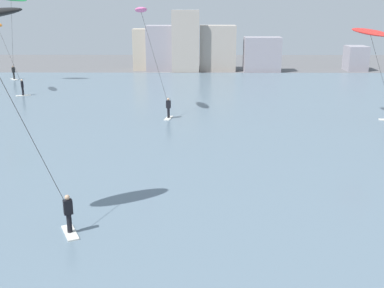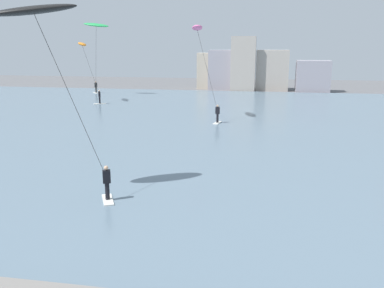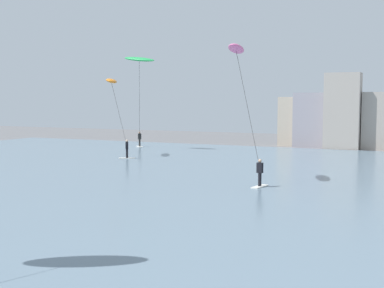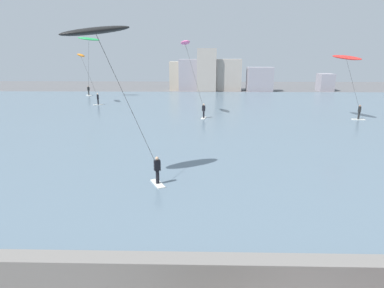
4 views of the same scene
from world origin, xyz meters
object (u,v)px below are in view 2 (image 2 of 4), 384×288
object	(u,v)px
kitesurfer_black	(39,24)
kitesurfer_green	(96,31)
kitesurfer_pink	(200,38)
kitesurfer_orange	(84,50)

from	to	relation	value
kitesurfer_black	kitesurfer_green	xyz separation A→B (m)	(-12.40, 35.88, 0.74)
kitesurfer_black	kitesurfer_pink	world-z (taller)	kitesurfer_black
kitesurfer_black	kitesurfer_orange	size ratio (longest dim) A/B	1.22
kitesurfer_pink	kitesurfer_green	world-z (taller)	kitesurfer_green
kitesurfer_pink	kitesurfer_orange	xyz separation A→B (m)	(-15.00, 8.82, -1.25)
kitesurfer_black	kitesurfer_green	world-z (taller)	kitesurfer_green
kitesurfer_orange	kitesurfer_green	xyz separation A→B (m)	(-1.12, 6.56, 2.36)
kitesurfer_green	kitesurfer_black	bearing A→B (deg)	-70.93
kitesurfer_pink	kitesurfer_green	distance (m)	22.31
kitesurfer_orange	kitesurfer_black	bearing A→B (deg)	-68.96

